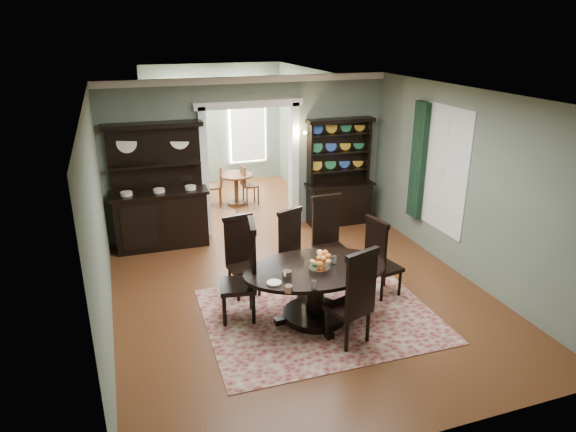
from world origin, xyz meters
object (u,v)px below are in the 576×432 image
welsh_dresser (339,186)px  parlor_table (236,185)px  sideboard (160,205)px  dining_table (315,283)px

welsh_dresser → parlor_table: 2.52m
sideboard → welsh_dresser: (3.59, 0.03, -0.02)m
welsh_dresser → dining_table: bearing=-118.3°
dining_table → sideboard: bearing=119.2°
welsh_dresser → parlor_table: size_ratio=2.82×
sideboard → parlor_table: sideboard is taller
dining_table → parlor_table: 5.15m
sideboard → welsh_dresser: size_ratio=1.06×
welsh_dresser → parlor_table: bearing=134.8°
sideboard → parlor_table: (1.86, 1.83, -0.34)m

